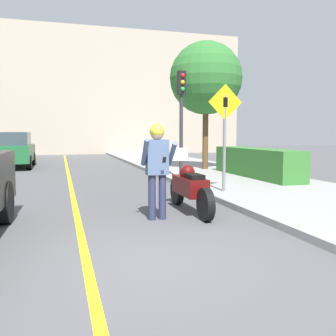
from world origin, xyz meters
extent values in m
plane|color=#4C4C4F|center=(0.00, 0.00, 0.00)|extent=(80.00, 80.00, 0.00)
cube|color=gray|center=(4.80, 4.00, 0.07)|extent=(4.40, 44.00, 0.13)
cube|color=yellow|center=(-0.60, 6.00, 0.00)|extent=(0.12, 36.00, 0.01)
cube|color=#B2A38E|center=(0.00, 26.00, 4.95)|extent=(28.00, 1.20, 9.90)
cylinder|color=black|center=(1.65, 1.74, 0.31)|extent=(0.14, 0.62, 0.62)
cylinder|color=black|center=(1.65, 3.48, 0.31)|extent=(0.14, 0.62, 0.62)
cube|color=#510C0C|center=(1.65, 2.61, 0.54)|extent=(0.40, 1.20, 0.36)
sphere|color=#510C0C|center=(1.65, 2.77, 0.80)|extent=(0.32, 0.32, 0.32)
cube|color=black|center=(1.65, 2.34, 0.76)|extent=(0.28, 0.48, 0.10)
cylinder|color=silver|center=(1.65, 3.21, 1.02)|extent=(0.62, 0.03, 0.03)
cube|color=silver|center=(1.65, 3.28, 1.14)|extent=(0.36, 0.12, 0.31)
cylinder|color=#282D4C|center=(0.74, 2.12, 0.42)|extent=(0.14, 0.14, 0.85)
cylinder|color=#282D4C|center=(0.94, 2.12, 0.42)|extent=(0.14, 0.14, 0.85)
cube|color=slate|center=(0.84, 2.12, 1.17)|extent=(0.40, 0.22, 0.65)
cylinder|color=slate|center=(0.59, 2.02, 1.27)|extent=(0.09, 0.39, 0.50)
cylinder|color=slate|center=(1.09, 2.00, 1.24)|extent=(0.09, 0.45, 0.45)
sphere|color=tan|center=(0.84, 2.12, 1.60)|extent=(0.23, 0.23, 0.23)
sphere|color=gold|center=(0.84, 2.12, 1.65)|extent=(0.28, 0.28, 0.28)
cube|color=black|center=(0.90, 1.84, 1.14)|extent=(0.06, 0.05, 0.11)
cylinder|color=black|center=(-1.86, 2.56, 0.38)|extent=(0.24, 0.77, 0.76)
cylinder|color=slate|center=(3.15, 4.22, 1.36)|extent=(0.08, 0.08, 2.45)
cube|color=yellow|center=(3.15, 4.20, 2.40)|extent=(0.91, 0.02, 0.91)
cube|color=black|center=(3.15, 4.19, 2.40)|extent=(0.12, 0.01, 0.24)
cylinder|color=#2D2D30|center=(3.01, 7.34, 1.89)|extent=(0.12, 0.12, 3.52)
cube|color=black|center=(3.01, 7.32, 3.28)|extent=(0.26, 0.22, 0.76)
sphere|color=red|center=(3.01, 7.20, 3.50)|extent=(0.14, 0.14, 0.14)
sphere|color=gold|center=(3.01, 7.20, 3.28)|extent=(0.14, 0.14, 0.14)
sphere|color=green|center=(3.01, 7.20, 3.06)|extent=(0.14, 0.14, 0.14)
cube|color=#33702D|center=(5.60, 6.99, 0.62)|extent=(0.90, 4.71, 0.97)
cylinder|color=brown|center=(4.97, 10.09, 1.49)|extent=(0.24, 0.24, 2.72)
sphere|color=#2D6B2D|center=(4.97, 10.09, 3.89)|extent=(2.99, 2.99, 2.99)
cylinder|color=black|center=(-2.25, 15.79, 0.32)|extent=(0.22, 0.64, 0.64)
cylinder|color=black|center=(-2.25, 13.18, 0.32)|extent=(0.22, 0.64, 0.64)
cube|color=#1E6033|center=(-3.07, 14.49, 0.70)|extent=(1.80, 4.20, 0.76)
cube|color=#38424C|center=(-3.07, 14.32, 1.38)|extent=(1.58, 2.18, 0.60)
cylinder|color=black|center=(-4.55, 21.30, 0.32)|extent=(0.22, 0.64, 0.64)
cylinder|color=black|center=(-2.89, 21.30, 0.32)|extent=(0.22, 0.64, 0.64)
cylinder|color=black|center=(-2.89, 18.70, 0.32)|extent=(0.22, 0.64, 0.64)
cube|color=black|center=(-3.72, 20.00, 0.70)|extent=(1.80, 4.20, 0.76)
cube|color=#38424C|center=(-3.72, 19.83, 1.38)|extent=(1.58, 2.18, 0.60)
camera|label=1|loc=(-0.87, -4.56, 1.60)|focal=40.00mm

